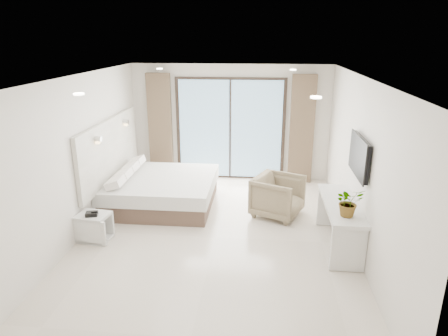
# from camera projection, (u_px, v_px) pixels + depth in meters

# --- Properties ---
(ground) EXTENTS (6.20, 6.20, 0.00)m
(ground) POSITION_uv_depth(u_px,v_px,m) (215.00, 237.00, 6.86)
(ground) COLOR beige
(ground) RESTS_ON ground
(room_shell) EXTENTS (4.62, 6.22, 2.72)m
(room_shell) POSITION_uv_depth(u_px,v_px,m) (210.00, 135.00, 7.22)
(room_shell) COLOR silver
(room_shell) RESTS_ON ground
(bed) EXTENTS (2.10, 2.00, 0.72)m
(bed) POSITION_uv_depth(u_px,v_px,m) (161.00, 190.00, 8.11)
(bed) COLOR brown
(bed) RESTS_ON ground
(nightstand) EXTENTS (0.57, 0.49, 0.47)m
(nightstand) POSITION_uv_depth(u_px,v_px,m) (94.00, 227.00, 6.71)
(nightstand) COLOR silver
(nightstand) RESTS_ON ground
(phone) EXTENTS (0.22, 0.19, 0.06)m
(phone) POSITION_uv_depth(u_px,v_px,m) (92.00, 214.00, 6.58)
(phone) COLOR black
(phone) RESTS_ON nightstand
(console_desk) EXTENTS (0.52, 1.68, 0.77)m
(console_desk) POSITION_uv_depth(u_px,v_px,m) (340.00, 214.00, 6.42)
(console_desk) COLOR silver
(console_desk) RESTS_ON ground
(plant) EXTENTS (0.51, 0.54, 0.34)m
(plant) POSITION_uv_depth(u_px,v_px,m) (348.00, 205.00, 5.84)
(plant) COLOR #33662D
(plant) RESTS_ON console_desk
(armchair) EXTENTS (1.06, 1.08, 0.86)m
(armchair) POSITION_uv_depth(u_px,v_px,m) (278.00, 194.00, 7.59)
(armchair) COLOR #7F7153
(armchair) RESTS_ON ground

